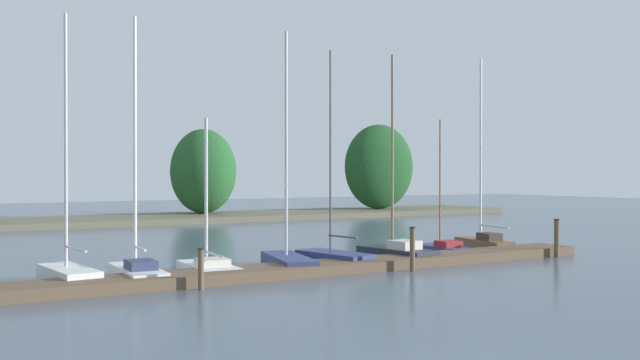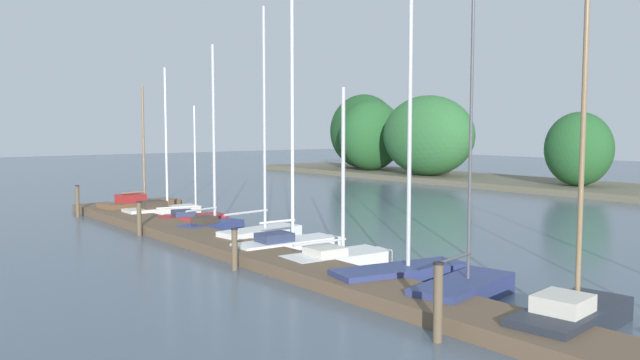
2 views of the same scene
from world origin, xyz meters
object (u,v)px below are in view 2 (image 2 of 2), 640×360
Objects in this scene: sailboat_0 at (142,205)px; sailboat_1 at (164,210)px; sailboat_6 at (339,255)px; mooring_piling_0 at (77,201)px; sailboat_2 at (193,218)px; sailboat_9 at (574,310)px; mooring_piling_2 at (235,249)px; sailboat_3 at (213,220)px; sailboat_5 at (289,240)px; mooring_piling_3 at (438,302)px; mooring_piling_1 at (139,218)px; sailboat_7 at (405,269)px; sailboat_4 at (263,230)px; sailboat_8 at (466,286)px.

sailboat_0 is 2.27m from sailboat_1.
sailboat_6 reaches higher than mooring_piling_0.
sailboat_0 is at bearing 106.73° from sailboat_2.
sailboat_9 reaches higher than mooring_piling_2.
sailboat_1 is 5.59× the size of mooring_piling_2.
sailboat_3 is 4.97× the size of mooring_piling_0.
sailboat_9 is (20.02, -0.40, 0.05)m from sailboat_1.
sailboat_5 is 5.73× the size of mooring_piling_0.
mooring_piling_3 is (-1.24, -2.64, 0.36)m from sailboat_9.
mooring_piling_3 reaches higher than mooring_piling_2.
sailboat_6 is 8.95m from mooring_piling_1.
sailboat_1 is 1.29× the size of sailboat_6.
sailboat_7 reaches higher than sailboat_9.
sailboat_0 is 21.25m from mooring_piling_3.
sailboat_1 is 15.33m from sailboat_7.
sailboat_7 is 4.69m from sailboat_9.
sailboat_4 is 5.36× the size of mooring_piling_3.
sailboat_4 is at bearing 90.95° from sailboat_6.
sailboat_5 is at bearing 22.27° from mooring_piling_1.
sailboat_1 is 0.81× the size of sailboat_5.
sailboat_8 is 13.58m from mooring_piling_1.
mooring_piling_1 is at bearing -140.72° from sailboat_2.
sailboat_9 is at bearing -78.59° from sailboat_7.
sailboat_4 is at bearing -97.98° from sailboat_0.
mooring_piling_3 is (14.88, -0.26, 0.12)m from mooring_piling_1.
sailboat_5 is 1.59× the size of sailboat_6.
sailboat_7 is at bearing 8.48° from mooring_piling_0.
sailboat_7 is 1.91m from sailboat_8.
sailboat_9 is at bearing -103.85° from sailboat_8.
sailboat_1 is 19.02m from mooring_piling_3.
sailboat_4 is 9.23m from sailboat_8.
sailboat_0 is at bearing 172.12° from mooring_piling_3.
sailboat_4 is at bearing 82.42° from sailboat_5.
mooring_piling_3 is (21.04, -2.91, 0.39)m from sailboat_0.
sailboat_6 is 0.66× the size of sailboat_9.
sailboat_9 is (9.99, -0.14, -0.01)m from sailboat_5.
sailboat_5 is 2.90m from mooring_piling_2.
sailboat_9 is 2.94m from mooring_piling_3.
mooring_piling_2 is at bearing 133.78° from sailboat_7.
sailboat_2 is 3.24× the size of mooring_piling_3.
sailboat_3 is 0.86× the size of sailboat_7.
mooring_piling_1 is at bearing 111.08° from sailboat_6.
sailboat_9 is (4.69, -0.05, -0.00)m from sailboat_7.
sailboat_2 is at bearing -95.40° from sailboat_0.
mooring_piling_2 is at bearing -140.96° from sailboat_4.
sailboat_6 is 3.41× the size of mooring_piling_3.
mooring_piling_0 is 21.36m from mooring_piling_3.
mooring_piling_3 is (7.64, -0.10, 0.17)m from mooring_piling_2.
mooring_piling_2 is at bearing 0.35° from mooring_piling_0.
mooring_piling_0 is (-2.59, -3.02, 0.36)m from sailboat_1.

